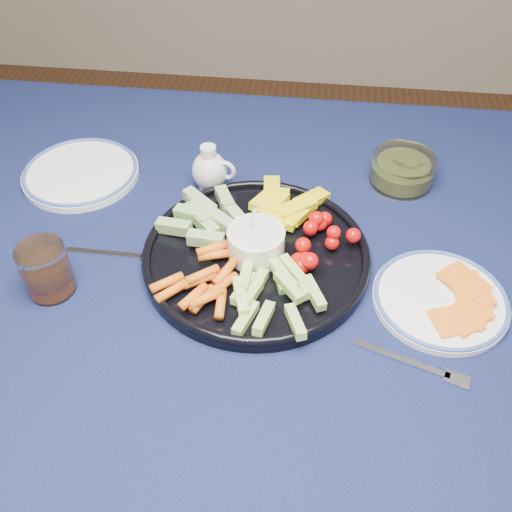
# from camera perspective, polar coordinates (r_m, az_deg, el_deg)

# --- Properties ---
(dining_table) EXTENTS (1.67, 1.07, 0.75)m
(dining_table) POSITION_cam_1_polar(r_m,az_deg,el_deg) (1.05, -2.01, -3.05)
(dining_table) COLOR #482A18
(dining_table) RESTS_ON ground
(crudite_platter) EXTENTS (0.38, 0.38, 0.12)m
(crudite_platter) POSITION_cam_1_polar(r_m,az_deg,el_deg) (0.96, -0.16, 0.46)
(crudite_platter) COLOR black
(crudite_platter) RESTS_ON dining_table
(creamer_pitcher) EXTENTS (0.09, 0.07, 0.09)m
(creamer_pitcher) POSITION_cam_1_polar(r_m,az_deg,el_deg) (1.10, -4.60, 8.53)
(creamer_pitcher) COLOR silver
(creamer_pitcher) RESTS_ON dining_table
(pickle_bowl) EXTENTS (0.12, 0.12, 0.06)m
(pickle_bowl) POSITION_cam_1_polar(r_m,az_deg,el_deg) (1.15, 14.42, 8.24)
(pickle_bowl) COLOR silver
(pickle_bowl) RESTS_ON dining_table
(cheese_plate) EXTENTS (0.21, 0.21, 0.03)m
(cheese_plate) POSITION_cam_1_polar(r_m,az_deg,el_deg) (0.95, 18.00, -4.00)
(cheese_plate) COLOR white
(cheese_plate) RESTS_ON dining_table
(juice_tumbler) EXTENTS (0.08, 0.08, 0.09)m
(juice_tumbler) POSITION_cam_1_polar(r_m,az_deg,el_deg) (0.96, -20.17, -1.55)
(juice_tumbler) COLOR silver
(juice_tumbler) RESTS_ON dining_table
(fork_left) EXTENTS (0.17, 0.02, 0.00)m
(fork_left) POSITION_cam_1_polar(r_m,az_deg,el_deg) (1.01, -13.28, 0.12)
(fork_left) COLOR silver
(fork_left) RESTS_ON dining_table
(fork_right) EXTENTS (0.17, 0.07, 0.00)m
(fork_right) POSITION_cam_1_polar(r_m,az_deg,el_deg) (0.87, 16.12, -10.53)
(fork_right) COLOR silver
(fork_right) RESTS_ON dining_table
(side_plate_extra) EXTENTS (0.23, 0.23, 0.02)m
(side_plate_extra) POSITION_cam_1_polar(r_m,az_deg,el_deg) (1.19, -17.12, 7.97)
(side_plate_extra) COLOR white
(side_plate_extra) RESTS_ON dining_table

